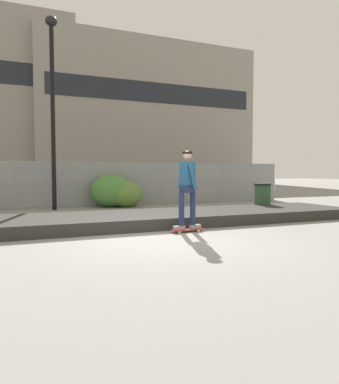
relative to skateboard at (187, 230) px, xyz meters
name	(u,v)px	position (x,y,z in m)	size (l,w,h in m)	color
ground_plane	(160,240)	(-0.93, -0.67, -0.06)	(120.00, 120.00, 0.00)	gray
gravel_berm	(131,220)	(-0.93, 1.53, 0.09)	(13.58, 2.46, 0.30)	#33302D
skateboard	(187,230)	(0.00, 0.00, 0.00)	(0.82, 0.28, 0.07)	#B22D2D
skater	(187,184)	(0.00, 0.00, 1.07)	(0.73, 0.60, 1.84)	gray
chain_fence	(95,184)	(-0.93, 7.10, 0.87)	(18.22, 0.06, 1.85)	gray
street_lamp	(52,91)	(-2.59, 6.29, 4.35)	(0.44, 0.44, 7.12)	black
parked_car_near	(2,185)	(-4.66, 10.37, 0.78)	(4.45, 2.04, 1.66)	maroon
parked_car_mid	(125,183)	(1.22, 10.45, 0.78)	(4.48, 2.10, 1.66)	#474C54
parked_car_far	(234,182)	(7.88, 10.36, 0.78)	(4.41, 1.97, 1.66)	silver
office_block	(138,120)	(11.43, 41.86, 9.11)	(28.68, 16.01, 18.33)	gray
shrub_center	(111,191)	(-0.36, 6.59, 0.61)	(1.71, 1.40, 1.32)	#477F38
shrub_right	(126,194)	(0.19, 6.31, 0.47)	(1.37, 1.12, 1.06)	#567A33
trash_bin	(262,198)	(4.08, 2.59, 0.46)	(0.59, 0.59, 1.03)	#2D5133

